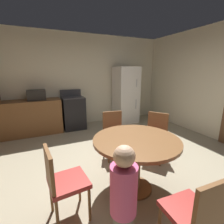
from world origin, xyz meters
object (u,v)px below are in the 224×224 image
(chair_west, at_px, (62,180))
(chair_northeast, at_px, (156,133))
(microwave, at_px, (36,95))
(refrigerator, at_px, (126,95))
(person_child, at_px, (123,204))
(dining_table, at_px, (136,150))
(oven_range, at_px, (73,112))
(chair_south, at_px, (197,213))
(chair_north, at_px, (114,131))

(chair_west, bearing_deg, chair_northeast, 15.16)
(microwave, relative_size, chair_west, 0.51)
(refrigerator, relative_size, chair_northeast, 2.02)
(person_child, bearing_deg, chair_west, 71.47)
(chair_northeast, relative_size, chair_west, 1.00)
(microwave, bearing_deg, chair_northeast, -50.00)
(dining_table, relative_size, chair_west, 1.32)
(oven_range, xyz_separation_m, chair_south, (0.21, -3.91, 0.03))
(refrigerator, height_order, chair_west, refrigerator)
(chair_northeast, height_order, person_child, person_child)
(oven_range, xyz_separation_m, refrigerator, (1.69, -0.05, 0.41))
(refrigerator, xyz_separation_m, microwave, (-2.60, 0.05, 0.15))
(chair_north, bearing_deg, oven_range, -161.25)
(refrigerator, distance_m, chair_west, 3.84)
(chair_north, xyz_separation_m, person_child, (-0.71, -1.70, 0.08))
(chair_south, bearing_deg, dining_table, 0.00)
(microwave, relative_size, chair_northeast, 0.51)
(oven_range, bearing_deg, person_child, -95.21)
(refrigerator, bearing_deg, chair_south, -110.93)
(dining_table, bearing_deg, oven_range, 94.85)
(chair_west, xyz_separation_m, person_child, (0.40, -0.63, 0.08))
(oven_range, bearing_deg, chair_northeast, -65.91)
(chair_west, relative_size, chair_north, 1.00)
(microwave, xyz_separation_m, chair_south, (1.13, -3.91, -0.53))
(dining_table, xyz_separation_m, chair_northeast, (0.80, 0.58, -0.10))
(oven_range, distance_m, chair_north, 1.98)
(dining_table, bearing_deg, chair_south, -92.23)
(refrigerator, height_order, dining_table, refrigerator)
(oven_range, xyz_separation_m, person_child, (-0.33, -3.65, 0.11))
(dining_table, height_order, chair_west, chair_west)
(microwave, height_order, chair_south, microwave)
(chair_south, height_order, chair_west, same)
(refrigerator, distance_m, chair_northeast, 2.41)
(microwave, bearing_deg, chair_west, -86.53)
(refrigerator, relative_size, microwave, 4.00)
(chair_south, relative_size, person_child, 0.80)
(chair_northeast, relative_size, chair_north, 1.00)
(microwave, bearing_deg, chair_north, -56.25)
(oven_range, distance_m, chair_northeast, 2.57)
(chair_west, height_order, person_child, person_child)
(oven_range, height_order, chair_northeast, oven_range)
(refrigerator, bearing_deg, oven_range, 178.17)
(refrigerator, xyz_separation_m, chair_west, (-2.42, -2.96, -0.38))
(chair_northeast, xyz_separation_m, person_child, (-1.38, -1.30, 0.08))
(chair_west, bearing_deg, person_child, -62.71)
(chair_south, distance_m, chair_northeast, 1.77)
(oven_range, xyz_separation_m, chair_west, (-0.74, -3.02, 0.03))
(chair_west, bearing_deg, oven_range, 70.99)
(dining_table, bearing_deg, refrigerator, 63.41)
(chair_west, relative_size, person_child, 0.80)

